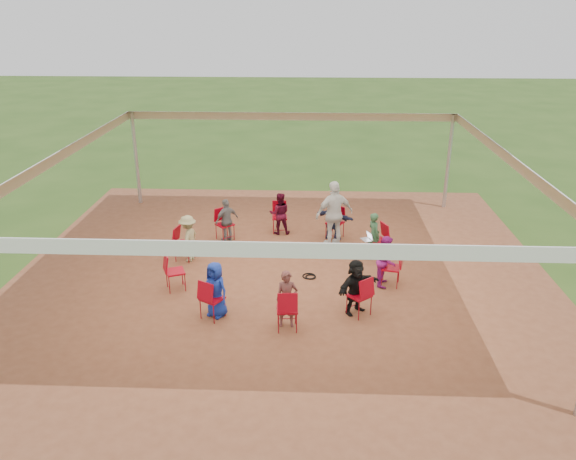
{
  "coord_description": "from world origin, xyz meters",
  "views": [
    {
      "loc": [
        0.66,
        -12.45,
        6.13
      ],
      "look_at": [
        0.12,
        0.3,
        0.99
      ],
      "focal_mm": 35.0,
      "sensor_mm": 36.0,
      "label": 1
    }
  ],
  "objects_px": {
    "chair_1": "(335,223)",
    "person_seated_7": "(356,287)",
    "person_seated_2": "(280,213)",
    "person_seated_6": "(287,299)",
    "laptop": "(368,238)",
    "person_seated_0": "(374,235)",
    "cable_coil": "(310,276)",
    "person_seated_3": "(227,220)",
    "chair_0": "(378,241)",
    "chair_2": "(280,217)",
    "chair_6": "(212,299)",
    "chair_4": "(184,244)",
    "chair_9": "(391,268)",
    "person_seated_4": "(188,238)",
    "person_seated_8": "(386,261)",
    "chair_5": "(175,272)",
    "person_seated_1": "(333,219)",
    "chair_8": "(359,296)",
    "person_seated_5": "(216,289)",
    "chair_3": "(225,225)",
    "chair_7": "(287,309)"
  },
  "relations": [
    {
      "from": "person_seated_6",
      "to": "cable_coil",
      "type": "distance_m",
      "value": 2.34
    },
    {
      "from": "chair_1",
      "to": "person_seated_3",
      "type": "bearing_deg",
      "value": 37.85
    },
    {
      "from": "person_seated_0",
      "to": "person_seated_7",
      "type": "xyz_separation_m",
      "value": [
        -0.67,
        -2.86,
        0.0
      ]
    },
    {
      "from": "chair_1",
      "to": "chair_6",
      "type": "bearing_deg",
      "value": 90.0
    },
    {
      "from": "chair_7",
      "to": "person_seated_0",
      "type": "xyz_separation_m",
      "value": [
        2.08,
        3.58,
        0.16
      ]
    },
    {
      "from": "chair_2",
      "to": "chair_6",
      "type": "xyz_separation_m",
      "value": [
        -1.13,
        -4.85,
        0.0
      ]
    },
    {
      "from": "chair_7",
      "to": "person_seated_8",
      "type": "bearing_deg",
      "value": 37.85
    },
    {
      "from": "person_seated_4",
      "to": "cable_coil",
      "type": "xyz_separation_m",
      "value": [
        3.1,
        -0.84,
        -0.59
      ]
    },
    {
      "from": "chair_5",
      "to": "person_seated_4",
      "type": "height_order",
      "value": "person_seated_4"
    },
    {
      "from": "person_seated_2",
      "to": "person_seated_3",
      "type": "bearing_deg",
      "value": 18.0
    },
    {
      "from": "chair_6",
      "to": "cable_coil",
      "type": "xyz_separation_m",
      "value": [
        2.02,
        1.97,
        -0.43
      ]
    },
    {
      "from": "chair_0",
      "to": "person_seated_2",
      "type": "bearing_deg",
      "value": 37.85
    },
    {
      "from": "person_seated_1",
      "to": "person_seated_4",
      "type": "height_order",
      "value": "same"
    },
    {
      "from": "chair_5",
      "to": "person_seated_8",
      "type": "relative_size",
      "value": 0.74
    },
    {
      "from": "chair_0",
      "to": "chair_2",
      "type": "bearing_deg",
      "value": 36.0
    },
    {
      "from": "person_seated_3",
      "to": "cable_coil",
      "type": "xyz_separation_m",
      "value": [
        2.3,
        -2.16,
        -0.59
      ]
    },
    {
      "from": "person_seated_6",
      "to": "laptop",
      "type": "distance_m",
      "value": 3.91
    },
    {
      "from": "chair_5",
      "to": "person_seated_4",
      "type": "bearing_deg",
      "value": 157.87
    },
    {
      "from": "person_seated_7",
      "to": "cable_coil",
      "type": "xyz_separation_m",
      "value": [
        -0.97,
        1.62,
        -0.59
      ]
    },
    {
      "from": "chair_6",
      "to": "person_seated_4",
      "type": "bearing_deg",
      "value": 142.15
    },
    {
      "from": "chair_1",
      "to": "chair_8",
      "type": "relative_size",
      "value": 1.0
    },
    {
      "from": "person_seated_5",
      "to": "chair_1",
      "type": "bearing_deg",
      "value": 90.0
    },
    {
      "from": "person_seated_2",
      "to": "chair_0",
      "type": "bearing_deg",
      "value": 145.85
    },
    {
      "from": "chair_5",
      "to": "person_seated_6",
      "type": "xyz_separation_m",
      "value": [
        2.63,
        -1.47,
        0.16
      ]
    },
    {
      "from": "chair_2",
      "to": "person_seated_7",
      "type": "distance_m",
      "value": 4.87
    },
    {
      "from": "person_seated_6",
      "to": "laptop",
      "type": "xyz_separation_m",
      "value": [
        1.94,
        3.4,
        -0.04
      ]
    },
    {
      "from": "person_seated_0",
      "to": "person_seated_2",
      "type": "height_order",
      "value": "same"
    },
    {
      "from": "chair_9",
      "to": "person_seated_4",
      "type": "distance_m",
      "value": 5.12
    },
    {
      "from": "chair_1",
      "to": "person_seated_7",
      "type": "relative_size",
      "value": 0.74
    },
    {
      "from": "chair_0",
      "to": "person_seated_8",
      "type": "height_order",
      "value": "person_seated_8"
    },
    {
      "from": "chair_4",
      "to": "cable_coil",
      "type": "distance_m",
      "value": 3.36
    },
    {
      "from": "chair_6",
      "to": "person_seated_6",
      "type": "relative_size",
      "value": 0.74
    },
    {
      "from": "person_seated_2",
      "to": "person_seated_6",
      "type": "height_order",
      "value": "same"
    },
    {
      "from": "person_seated_8",
      "to": "chair_9",
      "type": "bearing_deg",
      "value": -90.0
    },
    {
      "from": "chair_7",
      "to": "person_seated_8",
      "type": "relative_size",
      "value": 0.74
    },
    {
      "from": "person_seated_2",
      "to": "laptop",
      "type": "distance_m",
      "value": 2.84
    },
    {
      "from": "chair_8",
      "to": "person_seated_6",
      "type": "relative_size",
      "value": 0.74
    },
    {
      "from": "person_seated_0",
      "to": "person_seated_7",
      "type": "distance_m",
      "value": 2.94
    },
    {
      "from": "chair_3",
      "to": "laptop",
      "type": "relative_size",
      "value": 2.49
    },
    {
      "from": "chair_7",
      "to": "chair_5",
      "type": "bearing_deg",
      "value": 144.0
    },
    {
      "from": "chair_4",
      "to": "chair_9",
      "type": "xyz_separation_m",
      "value": [
        5.1,
        -1.19,
        0.0
      ]
    },
    {
      "from": "chair_6",
      "to": "chair_4",
      "type": "bearing_deg",
      "value": 144.0
    },
    {
      "from": "person_seated_4",
      "to": "person_seated_8",
      "type": "bearing_deg",
      "value": 90.0
    },
    {
      "from": "person_seated_0",
      "to": "cable_coil",
      "type": "xyz_separation_m",
      "value": [
        -1.64,
        -1.24,
        -0.59
      ]
    },
    {
      "from": "person_seated_1",
      "to": "person_seated_4",
      "type": "bearing_deg",
      "value": 54.0
    },
    {
      "from": "chair_7",
      "to": "person_seated_5",
      "type": "xyz_separation_m",
      "value": [
        -1.52,
        0.47,
        0.16
      ]
    },
    {
      "from": "chair_3",
      "to": "person_seated_3",
      "type": "height_order",
      "value": "person_seated_3"
    },
    {
      "from": "chair_0",
      "to": "chair_6",
      "type": "distance_m",
      "value": 4.98
    },
    {
      "from": "person_seated_3",
      "to": "person_seated_7",
      "type": "bearing_deg",
      "value": 90.0
    },
    {
      "from": "chair_6",
      "to": "person_seated_5",
      "type": "bearing_deg",
      "value": 90.0
    }
  ]
}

